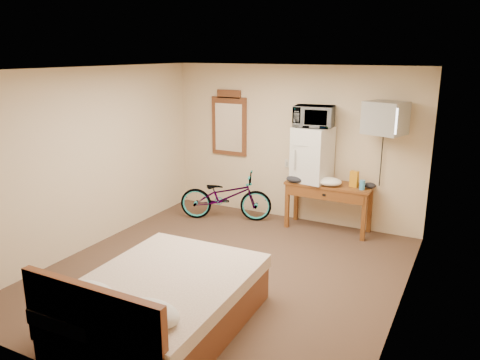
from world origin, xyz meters
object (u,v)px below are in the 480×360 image
at_px(desk, 328,192).
at_px(blue_cup, 362,185).
at_px(crt_television, 385,118).
at_px(bicycle, 226,196).
at_px(mini_fridge, 312,154).
at_px(wall_mirror, 229,124).
at_px(microwave, 314,116).
at_px(bed, 159,302).

height_order(desk, blue_cup, blue_cup).
relative_size(crt_television, bicycle, 0.44).
relative_size(mini_fridge, blue_cup, 6.03).
bearing_deg(mini_fridge, desk, -6.90).
distance_m(wall_mirror, bicycle, 1.26).
distance_m(crt_television, wall_mirror, 2.65).
height_order(desk, wall_mirror, wall_mirror).
height_order(crt_television, bicycle, crt_television).
xyz_separation_m(desk, mini_fridge, (-0.29, 0.03, 0.55)).
distance_m(blue_cup, wall_mirror, 2.51).
bearing_deg(bicycle, microwave, -97.22).
bearing_deg(blue_cup, wall_mirror, 171.92).
distance_m(mini_fridge, wall_mirror, 1.63).
bearing_deg(bed, blue_cup, 70.28).
distance_m(crt_television, bed, 3.98).
bearing_deg(bed, mini_fridge, 83.71).
xyz_separation_m(microwave, bicycle, (-1.35, -0.32, -1.36)).
height_order(mini_fridge, wall_mirror, wall_mirror).
distance_m(desk, microwave, 1.17).
xyz_separation_m(mini_fridge, wall_mirror, (-1.58, 0.24, 0.33)).
bearing_deg(desk, wall_mirror, 171.73).
distance_m(microwave, bed, 3.73).
xyz_separation_m(blue_cup, bed, (-1.19, -3.31, -0.53)).
distance_m(microwave, blue_cup, 1.24).
relative_size(desk, crt_television, 1.95).
distance_m(mini_fridge, bed, 3.54).
bearing_deg(blue_cup, mini_fridge, 172.78).
xyz_separation_m(crt_television, bed, (-1.42, -3.40, -1.50)).
height_order(wall_mirror, bed, wall_mirror).
height_order(microwave, blue_cup, microwave).
bearing_deg(crt_television, blue_cup, -159.53).
height_order(mini_fridge, bed, mini_fridge).
height_order(wall_mirror, bicycle, wall_mirror).
distance_m(mini_fridge, bicycle, 1.59).
xyz_separation_m(microwave, blue_cup, (0.81, -0.10, -0.93)).
xyz_separation_m(desk, bicycle, (-1.63, -0.28, -0.23)).
relative_size(desk, wall_mirror, 1.17).
relative_size(microwave, blue_cup, 4.13).
bearing_deg(bicycle, wall_mirror, 2.23).
bearing_deg(wall_mirror, bed, -71.76).
distance_m(mini_fridge, crt_television, 1.22).
xyz_separation_m(blue_cup, crt_television, (0.23, 0.09, 0.98)).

